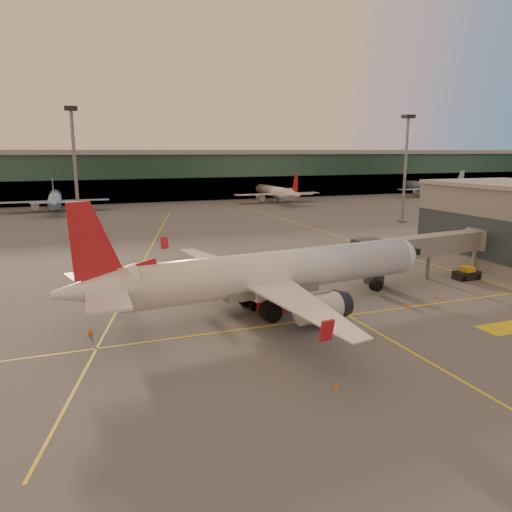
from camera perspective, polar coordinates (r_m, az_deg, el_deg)
name	(u,v)px	position (r m, az deg, el deg)	size (l,w,h in m)	color
ground	(329,337)	(48.18, 8.39, -9.20)	(600.00, 600.00, 0.00)	#4C4F54
taxi_markings	(163,254)	(86.58, -10.54, 0.23)	(100.12, 173.00, 0.01)	yellow
terminal	(131,176)	(182.37, -14.10, 8.91)	(400.00, 20.00, 17.60)	#19382D
mast_west_near	(75,163)	(105.05, -20.00, 9.92)	(2.40, 2.40, 25.60)	slate
mast_east_near	(406,161)	(127.28, 16.74, 10.36)	(2.40, 2.40, 25.60)	slate
distant_aircraft_row	(70,210)	(157.95, -20.44, 4.91)	(290.00, 34.00, 13.00)	#82B1DA
main_airplane	(266,274)	(53.84, 1.18, -2.11)	(42.79, 38.67, 12.91)	white
jet_bridge	(436,246)	(72.87, 19.90, 1.03)	(24.73, 6.22, 6.23)	slate
catering_truck	(273,287)	(54.43, 2.00, -3.50)	(6.81, 4.37, 4.89)	red
pushback_tug	(467,274)	(74.11, 22.95, -1.91)	(3.57, 1.99, 1.82)	black
cone_nose	(435,295)	(63.87, 19.79, -4.21)	(0.46, 0.46, 0.59)	#DE620B
cone_tail	(90,332)	(50.84, -18.44, -8.21)	(0.47, 0.47, 0.59)	#DE620B
cone_wing_right	(336,385)	(38.68, 9.17, -14.34)	(0.39, 0.39, 0.50)	#DE620B
cone_wing_left	(223,275)	(70.00, -3.77, -2.14)	(0.45, 0.45, 0.58)	#DE620B
cone_fwd	(408,305)	(58.81, 16.97, -5.37)	(0.49, 0.49, 0.62)	#DE620B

